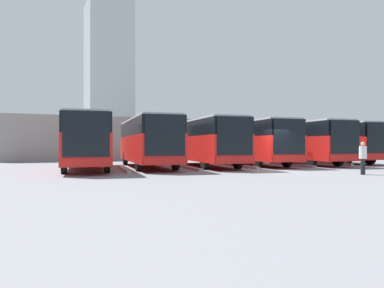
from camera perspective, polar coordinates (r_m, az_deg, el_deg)
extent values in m
plane|color=gray|center=(23.50, 12.29, -3.90)|extent=(600.00, 600.00, 0.00)
cube|color=red|center=(34.86, 20.19, -0.55)|extent=(4.06, 11.80, 1.70)
cube|color=black|center=(34.88, 20.19, 1.70)|extent=(4.00, 11.63, 1.04)
cube|color=black|center=(30.40, 26.70, 0.86)|extent=(2.21, 0.34, 2.25)
cube|color=red|center=(30.40, 26.71, -1.78)|extent=(2.38, 0.38, 0.40)
cube|color=silver|center=(34.90, 20.19, 2.66)|extent=(3.90, 11.33, 0.12)
cylinder|color=black|center=(32.79, 25.49, -1.90)|extent=(0.44, 1.11, 1.08)
cylinder|color=black|center=(31.35, 22.46, -1.98)|extent=(0.44, 1.11, 1.08)
cylinder|color=black|center=(38.44, 18.35, -1.66)|extent=(0.44, 1.11, 1.08)
cylinder|color=black|center=(37.22, 15.53, -1.71)|extent=(0.44, 1.11, 1.08)
cube|color=#B2B2AD|center=(32.20, 19.69, -2.77)|extent=(1.08, 6.23, 0.15)
cube|color=red|center=(31.50, 15.72, -0.60)|extent=(4.06, 11.80, 1.70)
cube|color=black|center=(31.52, 15.72, 1.90)|extent=(4.00, 11.63, 1.04)
cube|color=black|center=(26.77, 22.31, 1.00)|extent=(2.21, 0.34, 2.25)
cube|color=red|center=(26.77, 22.32, -2.01)|extent=(2.38, 0.38, 0.40)
cube|color=silver|center=(31.55, 15.71, 2.96)|extent=(3.90, 11.33, 0.12)
cylinder|color=black|center=(29.20, 21.31, -2.11)|extent=(0.44, 1.11, 1.08)
cylinder|color=black|center=(27.90, 17.69, -2.20)|extent=(0.44, 1.11, 1.08)
cylinder|color=black|center=(35.16, 14.16, -1.80)|extent=(0.44, 1.11, 1.08)
cylinder|color=black|center=(34.09, 10.93, -1.85)|extent=(0.44, 1.11, 1.08)
cube|color=#B2B2AD|center=(28.87, 14.74, -3.07)|extent=(1.08, 6.23, 0.15)
cube|color=red|center=(29.44, 8.83, -0.63)|extent=(4.06, 11.80, 1.70)
cube|color=black|center=(29.46, 8.82, 2.04)|extent=(4.00, 11.63, 1.04)
cube|color=black|center=(24.32, 14.63, 1.11)|extent=(2.21, 0.34, 2.25)
cube|color=red|center=(24.32, 14.64, -2.20)|extent=(2.38, 0.38, 0.40)
cube|color=silver|center=(29.49, 8.82, 3.17)|extent=(3.90, 11.33, 0.12)
cylinder|color=black|center=(26.80, 14.25, -2.29)|extent=(0.44, 1.11, 1.08)
cylinder|color=black|center=(25.74, 9.97, -2.38)|extent=(0.44, 1.11, 1.08)
cylinder|color=black|center=(33.18, 7.94, -1.90)|extent=(0.44, 1.11, 1.08)
cylinder|color=black|center=(32.33, 4.34, -1.94)|extent=(0.44, 1.11, 1.08)
cube|color=#B2B2AD|center=(26.90, 7.10, -3.28)|extent=(1.08, 6.23, 0.15)
cube|color=red|center=(27.08, 1.81, -0.67)|extent=(4.06, 11.80, 1.70)
cube|color=black|center=(27.11, 1.81, 2.24)|extent=(4.00, 11.63, 1.04)
cube|color=black|center=(21.65, 6.58, 1.27)|extent=(2.21, 0.34, 2.25)
cube|color=red|center=(21.66, 6.58, -2.45)|extent=(2.38, 0.38, 0.40)
cube|color=silver|center=(27.14, 1.80, 3.46)|extent=(3.90, 11.33, 0.12)
cylinder|color=black|center=(24.13, 6.97, -2.53)|extent=(0.44, 1.11, 1.08)
cylinder|color=black|center=(23.35, 1.94, -2.60)|extent=(0.44, 1.11, 1.08)
cylinder|color=black|center=(30.85, 1.70, -2.02)|extent=(0.44, 1.11, 1.08)
cylinder|color=black|center=(30.24, -2.31, -2.06)|extent=(0.44, 1.11, 1.08)
cube|color=#B2B2AD|center=(24.68, -0.80, -3.56)|extent=(1.08, 6.23, 0.15)
cube|color=red|center=(25.81, -6.83, -0.69)|extent=(4.06, 11.80, 1.70)
cube|color=black|center=(25.84, -6.83, 2.36)|extent=(4.00, 11.63, 1.04)
cube|color=black|center=(20.12, -4.12, 1.38)|extent=(2.21, 0.34, 2.25)
cube|color=red|center=(20.13, -4.12, -2.62)|extent=(2.38, 0.38, 0.40)
cube|color=silver|center=(25.87, -6.83, 3.65)|extent=(3.90, 11.33, 0.12)
cylinder|color=black|center=(22.54, -2.54, -2.69)|extent=(0.44, 1.11, 1.08)
cylinder|color=black|center=(22.12, -8.15, -2.73)|extent=(0.44, 1.11, 1.08)
cylinder|color=black|center=(29.55, -5.85, -2.10)|extent=(0.44, 1.11, 1.08)
cylinder|color=black|center=(29.23, -10.14, -2.12)|extent=(0.44, 1.11, 1.08)
cube|color=#B2B2AD|center=(23.63, -10.43, -3.70)|extent=(1.08, 6.23, 0.15)
cube|color=red|center=(24.55, -15.93, -0.70)|extent=(4.06, 11.80, 1.70)
cube|color=black|center=(24.58, -15.92, 2.50)|extent=(4.00, 11.63, 1.04)
cube|color=black|center=(18.76, -15.82, 1.50)|extent=(2.21, 0.34, 2.25)
cube|color=red|center=(18.77, -15.82, -2.78)|extent=(2.38, 0.38, 0.40)
cube|color=silver|center=(24.61, -15.92, 3.85)|extent=(3.90, 11.33, 0.12)
cylinder|color=black|center=(21.03, -12.83, -2.86)|extent=(0.44, 1.11, 1.08)
cylinder|color=black|center=(21.01, -18.91, -2.86)|extent=(0.44, 1.11, 1.08)
cylinder|color=black|center=(28.18, -13.71, -2.19)|extent=(0.44, 1.11, 1.08)
cylinder|color=black|center=(28.17, -18.24, -2.19)|extent=(0.44, 1.11, 1.08)
cylinder|color=black|center=(21.24, 24.54, -3.17)|extent=(0.26, 0.26, 0.82)
cylinder|color=black|center=(21.45, 24.66, -3.14)|extent=(0.26, 0.26, 0.82)
cylinder|color=silver|center=(21.32, 24.60, -1.18)|extent=(0.51, 0.51, 0.65)
sphere|color=tan|center=(21.32, 24.59, 0.00)|extent=(0.22, 0.22, 0.22)
cube|color=gray|center=(44.63, -5.91, 0.66)|extent=(32.82, 10.75, 4.40)
cube|color=silver|center=(51.27, -8.30, 2.73)|extent=(32.82, 3.00, 0.24)
cylinder|color=slate|center=(56.41, 2.69, 0.35)|extent=(0.20, 0.20, 4.15)
cylinder|color=slate|center=(50.44, -21.31, 0.43)|extent=(0.20, 0.20, 4.15)
cube|color=#ADB2B7|center=(196.47, -12.58, 10.08)|extent=(21.62, 21.62, 73.29)
cube|color=#4C4C51|center=(206.62, -12.57, 20.47)|extent=(15.14, 15.14, 2.40)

